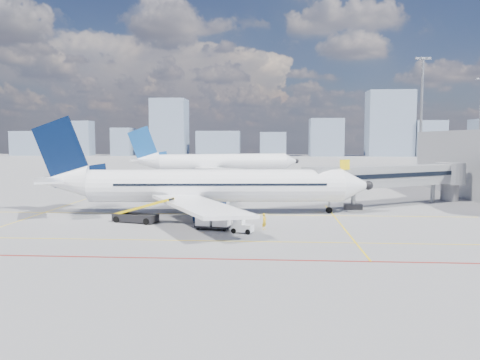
% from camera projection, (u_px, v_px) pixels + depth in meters
% --- Properties ---
extents(ground, '(420.00, 420.00, 0.00)m').
position_uv_depth(ground, '(202.00, 227.00, 46.22)').
color(ground, gray).
rests_on(ground, ground).
extents(apron_markings, '(90.00, 35.12, 0.01)m').
position_uv_depth(apron_markings, '(189.00, 235.00, 42.37)').
color(apron_markings, yellow).
rests_on(apron_markings, ground).
extents(jet_bridge, '(23.55, 15.78, 6.30)m').
position_uv_depth(jet_bridge, '(398.00, 177.00, 61.15)').
color(jet_bridge, gray).
rests_on(jet_bridge, ground).
extents(floodlight_mast_ne, '(3.20, 0.61, 25.45)m').
position_uv_depth(floodlight_mast_ne, '(421.00, 115.00, 97.17)').
color(floodlight_mast_ne, gray).
rests_on(floodlight_mast_ne, ground).
extents(floodlight_mast_far, '(3.20, 0.61, 25.45)m').
position_uv_depth(floodlight_mast_far, '(480.00, 121.00, 130.18)').
color(floodlight_mast_far, gray).
rests_on(floodlight_mast_far, ground).
extents(distant_skyline, '(244.14, 15.71, 32.00)m').
position_uv_depth(distant_skyline, '(280.00, 134.00, 233.32)').
color(distant_skyline, slate).
rests_on(distant_skyline, ground).
extents(main_aircraft, '(39.38, 34.27, 11.50)m').
position_uv_depth(main_aircraft, '(202.00, 186.00, 54.34)').
color(main_aircraft, white).
rests_on(main_aircraft, ground).
extents(second_aircraft, '(38.78, 32.95, 11.72)m').
position_uv_depth(second_aircraft, '(216.00, 163.00, 107.17)').
color(second_aircraft, white).
rests_on(second_aircraft, ground).
extents(baggage_tug, '(2.15, 1.66, 1.33)m').
position_uv_depth(baggage_tug, '(242.00, 226.00, 43.50)').
color(baggage_tug, white).
rests_on(baggage_tug, ground).
extents(cargo_dolly, '(3.63, 2.12, 1.87)m').
position_uv_depth(cargo_dolly, '(213.00, 219.00, 45.12)').
color(cargo_dolly, black).
rests_on(cargo_dolly, ground).
extents(belt_loader, '(6.90, 3.37, 2.78)m').
position_uv_depth(belt_loader, '(137.00, 216.00, 48.87)').
color(belt_loader, black).
rests_on(belt_loader, ground).
extents(ramp_worker, '(0.65, 0.69, 1.58)m').
position_uv_depth(ramp_worker, '(264.00, 221.00, 45.10)').
color(ramp_worker, gold).
rests_on(ramp_worker, ground).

